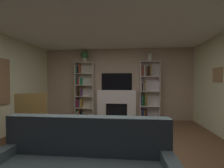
# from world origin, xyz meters

# --- Properties ---
(ground_plane) EXTENTS (6.63, 6.63, 0.00)m
(ground_plane) POSITION_xyz_m (0.00, 0.00, 0.00)
(ground_plane) COLOR brown
(wall_back_accent) EXTENTS (5.37, 0.06, 2.51)m
(wall_back_accent) POSITION_xyz_m (0.00, 2.79, 1.25)
(wall_back_accent) COLOR tan
(wall_back_accent) RESTS_ON ground_plane
(ceiling) EXTENTS (5.37, 5.64, 0.06)m
(ceiling) POSITION_xyz_m (0.00, 0.00, 2.54)
(ceiling) COLOR white
(ceiling) RESTS_ON wall_back_accent
(fireplace) EXTENTS (1.46, 0.49, 1.04)m
(fireplace) POSITION_xyz_m (0.00, 2.66, 0.54)
(fireplace) COLOR white
(fireplace) RESTS_ON ground_plane
(tv) EXTENTS (1.07, 0.06, 0.59)m
(tv) POSITION_xyz_m (0.00, 2.73, 1.34)
(tv) COLOR black
(tv) RESTS_ON fireplace
(bookshelf_left) EXTENTS (0.66, 0.29, 2.03)m
(bookshelf_left) POSITION_xyz_m (-1.22, 2.66, 0.97)
(bookshelf_left) COLOR beige
(bookshelf_left) RESTS_ON ground_plane
(bookshelf_right) EXTENTS (0.66, 0.29, 2.03)m
(bookshelf_right) POSITION_xyz_m (1.06, 2.65, 1.04)
(bookshelf_right) COLOR silver
(bookshelf_right) RESTS_ON ground_plane
(potted_plant) EXTENTS (0.28, 0.28, 0.40)m
(potted_plant) POSITION_xyz_m (-1.14, 2.61, 2.26)
(potted_plant) COLOR beige
(potted_plant) RESTS_ON bookshelf_left
(vase_with_flowers) EXTENTS (0.15, 0.15, 0.43)m
(vase_with_flowers) POSITION_xyz_m (1.14, 2.61, 2.16)
(vase_with_flowers) COLOR beige
(vase_with_flowers) RESTS_ON bookshelf_right
(armchair) EXTENTS (0.85, 0.85, 1.13)m
(armchair) POSITION_xyz_m (-1.66, 0.39, 0.57)
(armchair) COLOR brown
(armchair) RESTS_ON ground_plane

